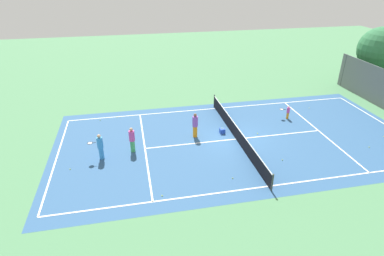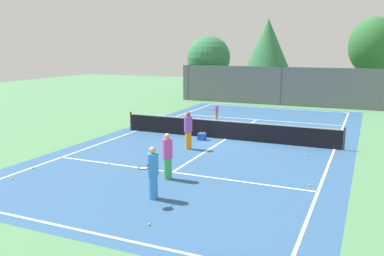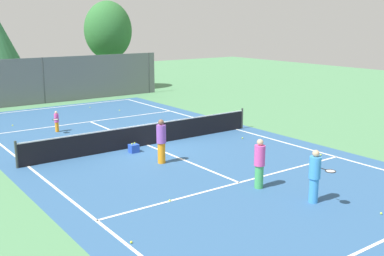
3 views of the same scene
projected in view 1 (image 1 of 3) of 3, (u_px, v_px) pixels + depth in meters
name	position (u px, v px, depth m)	size (l,w,h in m)	color
ground_plane	(236.00, 139.00, 22.47)	(80.00, 80.00, 0.00)	#4C8456
court_surface	(236.00, 139.00, 22.47)	(13.00, 25.00, 0.01)	#2D5684
tennis_net	(237.00, 133.00, 22.24)	(11.90, 0.10, 1.10)	#333833
tree_0	(380.00, 49.00, 30.37)	(4.13, 4.13, 5.88)	brown
player_0	(288.00, 112.00, 25.24)	(0.55, 0.81, 1.10)	orange
player_1	(195.00, 125.00, 22.39)	(0.39, 0.39, 1.81)	orange
player_2	(132.00, 140.00, 20.60)	(0.37, 0.37, 1.74)	#3FA559
player_3	(100.00, 146.00, 19.82)	(0.37, 0.93, 1.73)	#388CD8
ball_crate	(222.00, 131.00, 23.22)	(0.39, 0.36, 0.43)	blue
tennis_ball_0	(369.00, 147.00, 21.44)	(0.07, 0.07, 0.07)	#CCE533
tennis_ball_1	(70.00, 169.00, 19.11)	(0.07, 0.07, 0.07)	#CCE533
tennis_ball_2	(384.00, 136.00, 22.78)	(0.07, 0.07, 0.07)	#CCE533
tennis_ball_3	(309.00, 108.00, 27.29)	(0.07, 0.07, 0.07)	#CCE533
tennis_ball_4	(142.00, 128.00, 23.90)	(0.07, 0.07, 0.07)	#CCE533
tennis_ball_5	(233.00, 178.00, 18.31)	(0.07, 0.07, 0.07)	#CCE533
tennis_ball_6	(117.00, 117.00, 25.65)	(0.07, 0.07, 0.07)	#CCE533
tennis_ball_7	(258.00, 134.00, 23.15)	(0.07, 0.07, 0.07)	#CCE533
tennis_ball_8	(100.00, 120.00, 25.16)	(0.07, 0.07, 0.07)	#CCE533
tennis_ball_9	(282.00, 160.00, 20.01)	(0.07, 0.07, 0.07)	#CCE533
tennis_ball_10	(162.00, 196.00, 16.91)	(0.07, 0.07, 0.07)	#CCE533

